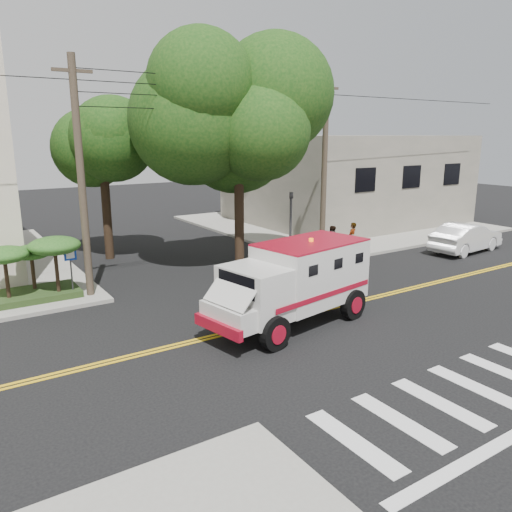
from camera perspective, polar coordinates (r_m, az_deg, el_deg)
ground at (r=17.75m, az=4.91°, el=-6.83°), size 100.00×100.00×0.00m
sidewalk_ne at (r=36.18m, az=8.71°, el=3.78°), size 17.00×17.00×0.15m
building_right at (r=37.16m, az=10.12°, el=8.77°), size 14.00×12.00×6.00m
utility_pole_left at (r=19.70m, az=-19.32°, el=7.97°), size 0.28×0.28×9.00m
utility_pole_right at (r=25.48m, az=7.81°, el=9.73°), size 0.28×0.28×9.00m
tree_main at (r=22.84m, az=-0.65°, el=16.19°), size 6.08×5.70×9.85m
tree_left at (r=25.99m, az=-16.37°, el=12.11°), size 4.48×4.20×7.70m
tree_right at (r=34.60m, az=0.56°, el=13.51°), size 4.80×4.50×8.20m
traffic_signal at (r=23.72m, az=3.98°, el=4.00°), size 0.15×0.18×3.60m
accessibility_sign at (r=20.25m, az=-20.39°, el=-1.01°), size 0.45×0.10×2.02m
palm_planter at (r=20.40m, az=-24.12°, el=-0.43°), size 3.52×2.63×2.36m
armored_truck at (r=16.55m, az=4.46°, el=-2.68°), size 6.27×3.24×2.73m
parked_sedan at (r=29.31m, az=22.88°, el=1.96°), size 4.91×2.07×1.58m
pedestrian_a at (r=26.39m, az=10.91°, el=2.01°), size 0.70×0.59×1.65m
pedestrian_b at (r=25.46m, az=8.63°, el=1.64°), size 0.99×0.99×1.62m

